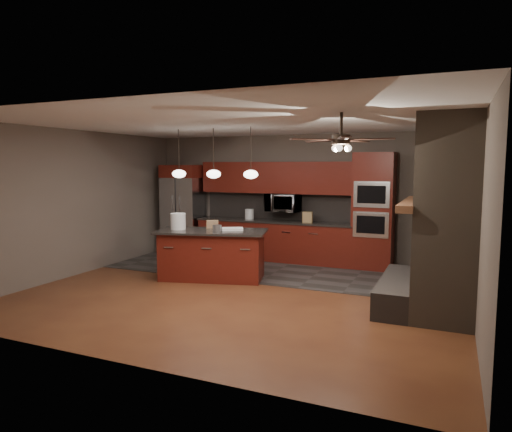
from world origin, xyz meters
The scene contains 22 objects.
ground centered at (0.00, 0.00, 0.00)m, with size 7.00×7.00×0.00m, color brown.
ceiling centered at (0.00, 0.00, 2.80)m, with size 7.00×6.00×0.02m, color white.
back_wall centered at (0.00, 3.00, 1.40)m, with size 7.00×0.02×2.80m, color #665B52.
right_wall centered at (3.50, 0.00, 1.40)m, with size 0.02×6.00×2.80m, color #665B52.
left_wall centered at (-3.50, 0.00, 1.40)m, with size 0.02×6.00×2.80m, color #665B52.
slate_tile_patch centered at (0.00, 1.80, 0.01)m, with size 7.00×2.40×0.01m, color #383432.
fireplace_column centered at (3.04, 0.40, 1.30)m, with size 1.30×2.10×2.80m.
back_cabinetry centered at (-0.48, 2.74, 0.89)m, with size 3.59×0.64×2.20m.
oven_tower centered at (1.70, 2.69, 1.19)m, with size 0.80×0.63×2.38m.
microwave centered at (-0.27, 2.75, 1.30)m, with size 0.73×0.41×0.50m, color silver.
refrigerator centered at (-2.77, 2.62, 1.06)m, with size 0.91×0.75×2.13m.
kitchen_island centered at (-0.92, 0.64, 0.47)m, with size 2.19×1.41×0.92m.
white_bucket centered at (-1.56, 0.49, 1.07)m, with size 0.28×0.28×0.30m, color white.
paint_can centered at (-0.79, 0.61, 0.98)m, with size 0.17×0.17×0.11m, color #ACADB1.
paint_tray centered at (-0.58, 0.83, 0.94)m, with size 0.39×0.27×0.04m, color white.
cardboard_box centered at (-1.06, 0.93, 0.99)m, with size 0.23×0.16×0.14m, color #8F6B4A.
counter_bucket centered at (-1.08, 2.70, 1.02)m, with size 0.20×0.20×0.23m, color white.
counter_box centered at (0.32, 2.65, 1.01)m, with size 0.20×0.16×0.23m, color tan.
pendant_left centered at (-1.65, 0.70, 1.96)m, with size 0.26×0.26×0.92m.
pendant_center centered at (-0.90, 0.70, 1.96)m, with size 0.26×0.26×0.92m.
pendant_right centered at (-0.15, 0.70, 1.96)m, with size 0.26×0.26×0.92m.
ceiling_fan centered at (1.80, -0.80, 2.46)m, with size 1.27×1.33×0.41m.
Camera 1 is at (3.16, -6.74, 2.11)m, focal length 32.00 mm.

